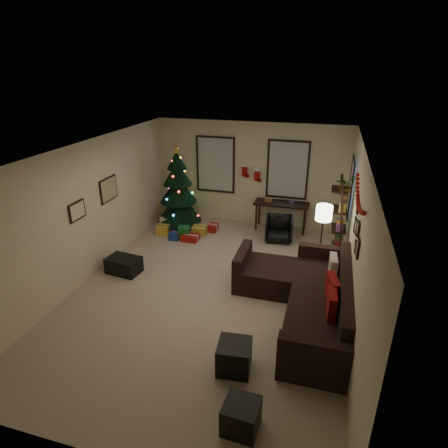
# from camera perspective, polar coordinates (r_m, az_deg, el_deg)

# --- Properties ---
(floor) EXTENTS (7.00, 7.00, 0.00)m
(floor) POSITION_cam_1_polar(r_m,az_deg,el_deg) (7.36, -2.06, -9.96)
(floor) COLOR tan
(floor) RESTS_ON ground
(ceiling) EXTENTS (7.00, 7.00, 0.00)m
(ceiling) POSITION_cam_1_polar(r_m,az_deg,el_deg) (6.30, -2.42, 11.03)
(ceiling) COLOR white
(ceiling) RESTS_ON floor
(wall_back) EXTENTS (5.00, 0.00, 5.00)m
(wall_back) POSITION_cam_1_polar(r_m,az_deg,el_deg) (9.91, 4.08, 7.54)
(wall_back) COLOR beige
(wall_back) RESTS_ON floor
(wall_front) EXTENTS (5.00, 0.00, 5.00)m
(wall_front) POSITION_cam_1_polar(r_m,az_deg,el_deg) (4.06, -18.64, -19.70)
(wall_front) COLOR beige
(wall_front) RESTS_ON floor
(wall_left) EXTENTS (0.00, 7.00, 7.00)m
(wall_left) POSITION_cam_1_polar(r_m,az_deg,el_deg) (7.81, -19.95, 1.74)
(wall_left) COLOR beige
(wall_left) RESTS_ON floor
(wall_right) EXTENTS (0.00, 7.00, 7.00)m
(wall_right) POSITION_cam_1_polar(r_m,az_deg,el_deg) (6.46, 19.41, -2.72)
(wall_right) COLOR beige
(wall_right) RESTS_ON floor
(window_back_left) EXTENTS (1.05, 0.06, 1.50)m
(window_back_left) POSITION_cam_1_polar(r_m,az_deg,el_deg) (10.06, -1.28, 9.01)
(window_back_left) COLOR #728CB2
(window_back_left) RESTS_ON wall_back
(window_back_right) EXTENTS (1.05, 0.06, 1.50)m
(window_back_right) POSITION_cam_1_polar(r_m,az_deg,el_deg) (9.69, 9.63, 8.12)
(window_back_right) COLOR #728CB2
(window_back_right) RESTS_ON wall_back
(window_right_wall) EXTENTS (0.06, 0.90, 1.30)m
(window_right_wall) POSITION_cam_1_polar(r_m,az_deg,el_deg) (8.78, 18.77, 5.27)
(window_right_wall) COLOR #728CB2
(window_right_wall) RESTS_ON wall_right
(christmas_tree) EXTENTS (1.17, 1.17, 2.18)m
(christmas_tree) POSITION_cam_1_polar(r_m,az_deg,el_deg) (9.95, -6.96, 4.80)
(christmas_tree) COLOR black
(christmas_tree) RESTS_ON floor
(presents) EXTENTS (1.50, 1.01, 0.30)m
(presents) POSITION_cam_1_polar(r_m,az_deg,el_deg) (9.58, -6.04, -0.98)
(presents) COLOR gold
(presents) RESTS_ON floor
(sofa) EXTENTS (2.09, 3.02, 0.92)m
(sofa) POSITION_cam_1_polar(r_m,az_deg,el_deg) (6.78, 12.37, -10.72)
(sofa) COLOR black
(sofa) RESTS_ON floor
(pillow_red_a) EXTENTS (0.15, 0.45, 0.44)m
(pillow_red_a) POSITION_cam_1_polar(r_m,az_deg,el_deg) (6.08, 16.01, -11.73)
(pillow_red_a) COLOR maroon
(pillow_red_a) RESTS_ON sofa
(pillow_red_b) EXTENTS (0.23, 0.50, 0.48)m
(pillow_red_b) POSITION_cam_1_polar(r_m,az_deg,el_deg) (6.42, 16.09, -9.70)
(pillow_red_b) COLOR maroon
(pillow_red_b) RESTS_ON sofa
(pillow_cream) EXTENTS (0.15, 0.43, 0.42)m
(pillow_cream) POSITION_cam_1_polar(r_m,az_deg,el_deg) (7.12, 16.20, -6.30)
(pillow_cream) COLOR beige
(pillow_cream) RESTS_ON sofa
(ottoman_near) EXTENTS (0.51, 0.51, 0.44)m
(ottoman_near) POSITION_cam_1_polar(r_m,az_deg,el_deg) (5.62, 1.56, -19.47)
(ottoman_near) COLOR black
(ottoman_near) RESTS_ON floor
(ottoman_far) EXTENTS (0.43, 0.43, 0.39)m
(ottoman_far) POSITION_cam_1_polar(r_m,az_deg,el_deg) (4.99, 2.62, -27.13)
(ottoman_far) COLOR black
(ottoman_far) RESTS_ON floor
(desk) EXTENTS (1.38, 0.49, 0.75)m
(desk) POSITION_cam_1_polar(r_m,az_deg,el_deg) (9.73, 8.72, 2.73)
(desk) COLOR black
(desk) RESTS_ON floor
(desk_chair) EXTENTS (0.65, 0.62, 0.61)m
(desk_chair) POSITION_cam_1_polar(r_m,az_deg,el_deg) (9.26, 8.32, -0.72)
(desk_chair) COLOR black
(desk_chair) RESTS_ON floor
(bookshelf) EXTENTS (0.30, 0.56, 1.92)m
(bookshelf) POSITION_cam_1_polar(r_m,az_deg,el_deg) (8.27, 17.22, 0.13)
(bookshelf) COLOR black
(bookshelf) RESTS_ON floor
(potted_plant) EXTENTS (0.66, 0.67, 0.56)m
(potted_plant) POSITION_cam_1_polar(r_m,az_deg,el_deg) (7.91, 18.00, 6.07)
(potted_plant) COLOR #4C4C4C
(potted_plant) RESTS_ON bookshelf
(floor_lamp) EXTENTS (0.32, 0.32, 1.50)m
(floor_lamp) POSITION_cam_1_polar(r_m,az_deg,el_deg) (7.58, 14.88, 0.96)
(floor_lamp) COLOR black
(floor_lamp) RESTS_ON floor
(art_map) EXTENTS (0.04, 0.60, 0.50)m
(art_map) POSITION_cam_1_polar(r_m,az_deg,el_deg) (8.31, -17.13, 5.07)
(art_map) COLOR black
(art_map) RESTS_ON wall_left
(art_abstract) EXTENTS (0.04, 0.45, 0.35)m
(art_abstract) POSITION_cam_1_polar(r_m,az_deg,el_deg) (7.50, -21.43, 1.88)
(art_abstract) COLOR black
(art_abstract) RESTS_ON wall_left
(gallery) EXTENTS (0.03, 1.25, 0.54)m
(gallery) POSITION_cam_1_polar(r_m,az_deg,el_deg) (6.30, 19.52, -1.17)
(gallery) COLOR black
(gallery) RESTS_ON wall_right
(garland) EXTENTS (0.08, 1.90, 0.30)m
(garland) POSITION_cam_1_polar(r_m,az_deg,el_deg) (6.21, 19.87, 3.83)
(garland) COLOR #A5140C
(garland) RESTS_ON wall_right
(stocking_left) EXTENTS (0.20, 0.05, 0.36)m
(stocking_left) POSITION_cam_1_polar(r_m,az_deg,el_deg) (9.84, 3.20, 8.18)
(stocking_left) COLOR #990F0C
(stocking_left) RESTS_ON wall_back
(stocking_right) EXTENTS (0.20, 0.05, 0.36)m
(stocking_right) POSITION_cam_1_polar(r_m,az_deg,el_deg) (9.79, 5.07, 7.51)
(stocking_right) COLOR #990F0C
(stocking_right) RESTS_ON wall_back
(storage_bin) EXTENTS (0.72, 0.52, 0.33)m
(storage_bin) POSITION_cam_1_polar(r_m,az_deg,el_deg) (8.12, -14.97, -6.04)
(storage_bin) COLOR black
(storage_bin) RESTS_ON floor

